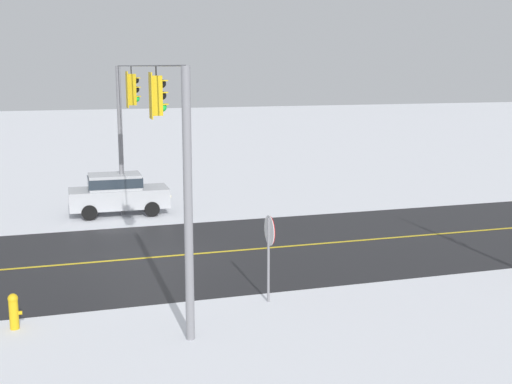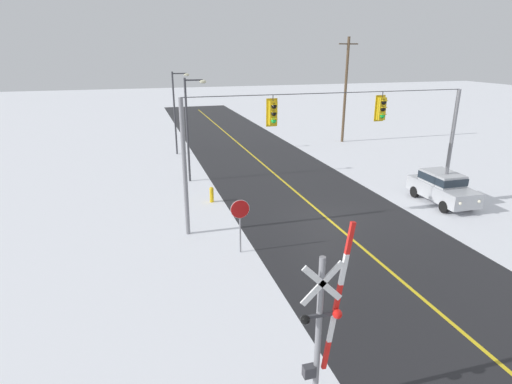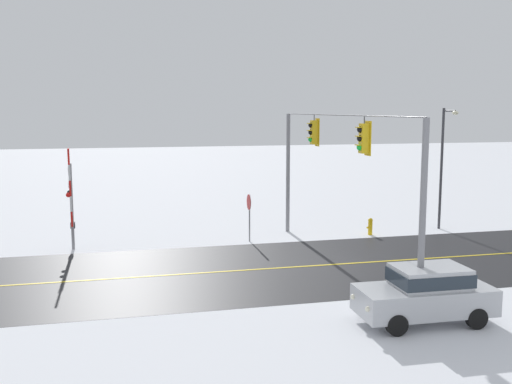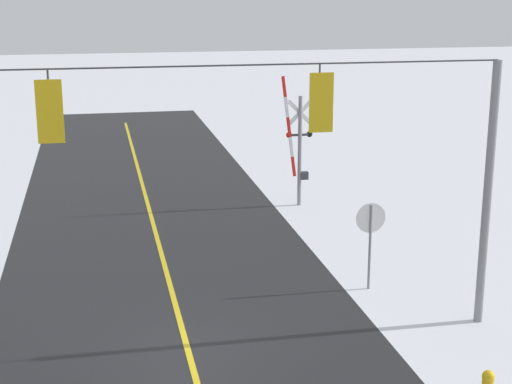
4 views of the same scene
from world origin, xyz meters
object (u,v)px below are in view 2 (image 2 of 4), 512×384
(railroad_crossing, at_px, (321,326))
(streetlamp_far, at_px, (177,105))
(fire_hydrant, at_px, (212,194))
(stop_sign, at_px, (240,215))
(utility_pole, at_px, (345,90))
(parked_car_silver, at_px, (442,186))
(streetlamp_near, at_px, (190,121))

(railroad_crossing, bearing_deg, streetlamp_far, 90.46)
(railroad_crossing, relative_size, fire_hydrant, 5.36)
(stop_sign, height_order, utility_pole, utility_pole)
(parked_car_silver, relative_size, fire_hydrant, 4.81)
(railroad_crossing, xyz_separation_m, streetlamp_near, (-0.22, 19.06, 1.63))
(streetlamp_near, xyz_separation_m, utility_pole, (15.06, 8.40, 0.80))
(utility_pole, bearing_deg, streetlamp_far, -177.55)
(streetlamp_far, bearing_deg, parked_car_silver, -51.33)
(streetlamp_far, distance_m, utility_pole, 15.09)
(stop_sign, relative_size, streetlamp_near, 0.36)
(streetlamp_near, height_order, fire_hydrant, streetlamp_near)
(railroad_crossing, height_order, streetlamp_near, streetlamp_near)
(parked_car_silver, bearing_deg, streetlamp_far, 128.67)
(stop_sign, xyz_separation_m, railroad_crossing, (-0.24, -8.31, 0.57))
(stop_sign, xyz_separation_m, parked_car_silver, (12.17, 2.72, -0.76))
(parked_car_silver, bearing_deg, streetlamp_near, 147.57)
(fire_hydrant, distance_m, utility_pole, 19.85)
(stop_sign, bearing_deg, streetlamp_near, 92.42)
(parked_car_silver, distance_m, streetlamp_near, 15.25)
(streetlamp_far, relative_size, utility_pole, 0.71)
(parked_car_silver, relative_size, streetlamp_far, 0.65)
(stop_sign, bearing_deg, streetlamp_far, 91.41)
(railroad_crossing, xyz_separation_m, streetlamp_far, (-0.22, 26.81, 1.63))
(parked_car_silver, distance_m, fire_hydrant, 12.76)
(streetlamp_far, bearing_deg, streetlamp_near, -90.00)
(railroad_crossing, distance_m, parked_car_silver, 16.66)
(stop_sign, distance_m, streetlamp_near, 10.98)
(streetlamp_far, xyz_separation_m, fire_hydrant, (0.42, -12.07, -3.45))
(streetlamp_near, relative_size, utility_pole, 0.71)
(railroad_crossing, bearing_deg, utility_pole, 61.60)
(parked_car_silver, height_order, fire_hydrant, parked_car_silver)
(streetlamp_near, height_order, streetlamp_far, same)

